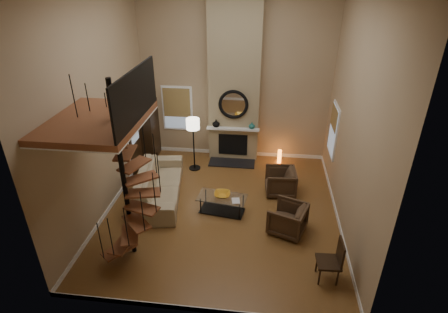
# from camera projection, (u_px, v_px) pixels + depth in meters

# --- Properties ---
(ground) EXTENTS (6.00, 6.50, 0.01)m
(ground) POSITION_uv_depth(u_px,v_px,m) (222.00, 210.00, 9.59)
(ground) COLOR olive
(ground) RESTS_ON ground
(back_wall) EXTENTS (6.00, 0.02, 5.50)m
(back_wall) POSITION_uv_depth(u_px,v_px,m) (235.00, 76.00, 11.15)
(back_wall) COLOR tan
(back_wall) RESTS_ON ground
(front_wall) EXTENTS (6.00, 0.02, 5.50)m
(front_wall) POSITION_uv_depth(u_px,v_px,m) (195.00, 190.00, 5.45)
(front_wall) COLOR tan
(front_wall) RESTS_ON ground
(left_wall) EXTENTS (0.02, 6.50, 5.50)m
(left_wall) POSITION_uv_depth(u_px,v_px,m) (98.00, 108.00, 8.62)
(left_wall) COLOR tan
(left_wall) RESTS_ON ground
(right_wall) EXTENTS (0.02, 6.50, 5.50)m
(right_wall) POSITION_uv_depth(u_px,v_px,m) (355.00, 119.00, 7.98)
(right_wall) COLOR tan
(right_wall) RESTS_ON ground
(baseboard_back) EXTENTS (6.00, 0.02, 0.12)m
(baseboard_back) POSITION_uv_depth(u_px,v_px,m) (234.00, 153.00, 12.40)
(baseboard_back) COLOR white
(baseboard_back) RESTS_ON ground
(baseboard_front) EXTENTS (6.00, 0.02, 0.12)m
(baseboard_front) POSITION_uv_depth(u_px,v_px,m) (201.00, 310.00, 6.72)
(baseboard_front) COLOR white
(baseboard_front) RESTS_ON ground
(baseboard_left) EXTENTS (0.02, 6.50, 0.12)m
(baseboard_left) POSITION_uv_depth(u_px,v_px,m) (115.00, 200.00, 9.88)
(baseboard_left) COLOR white
(baseboard_left) RESTS_ON ground
(baseboard_right) EXTENTS (0.02, 6.50, 0.12)m
(baseboard_right) POSITION_uv_depth(u_px,v_px,m) (337.00, 216.00, 9.24)
(baseboard_right) COLOR white
(baseboard_right) RESTS_ON ground
(chimney_breast) EXTENTS (1.60, 0.38, 5.50)m
(chimney_breast) POSITION_uv_depth(u_px,v_px,m) (234.00, 77.00, 10.99)
(chimney_breast) COLOR #968561
(chimney_breast) RESTS_ON ground
(hearth) EXTENTS (1.50, 0.60, 0.04)m
(hearth) POSITION_uv_depth(u_px,v_px,m) (232.00, 163.00, 11.83)
(hearth) COLOR black
(hearth) RESTS_ON ground
(firebox) EXTENTS (0.95, 0.02, 0.72)m
(firebox) POSITION_uv_depth(u_px,v_px,m) (233.00, 145.00, 11.84)
(firebox) COLOR black
(firebox) RESTS_ON chimney_breast
(mantel) EXTENTS (1.70, 0.18, 0.06)m
(mantel) POSITION_uv_depth(u_px,v_px,m) (233.00, 129.00, 11.49)
(mantel) COLOR white
(mantel) RESTS_ON chimney_breast
(mirror_frame) EXTENTS (0.94, 0.10, 0.94)m
(mirror_frame) POSITION_uv_depth(u_px,v_px,m) (233.00, 105.00, 11.17)
(mirror_frame) COLOR black
(mirror_frame) RESTS_ON chimney_breast
(mirror_disc) EXTENTS (0.80, 0.01, 0.80)m
(mirror_disc) POSITION_uv_depth(u_px,v_px,m) (233.00, 104.00, 11.18)
(mirror_disc) COLOR white
(mirror_disc) RESTS_ON chimney_breast
(vase_left) EXTENTS (0.24, 0.24, 0.25)m
(vase_left) POSITION_uv_depth(u_px,v_px,m) (216.00, 123.00, 11.51)
(vase_left) COLOR black
(vase_left) RESTS_ON mantel
(vase_right) EXTENTS (0.20, 0.20, 0.21)m
(vase_right) POSITION_uv_depth(u_px,v_px,m) (252.00, 125.00, 11.40)
(vase_right) COLOR #1B615B
(vase_right) RESTS_ON mantel
(window_back) EXTENTS (1.02, 0.06, 1.52)m
(window_back) POSITION_uv_depth(u_px,v_px,m) (177.00, 108.00, 11.86)
(window_back) COLOR white
(window_back) RESTS_ON back_wall
(window_right) EXTENTS (0.06, 1.02, 1.52)m
(window_right) POSITION_uv_depth(u_px,v_px,m) (334.00, 129.00, 10.27)
(window_right) COLOR white
(window_right) RESTS_ON right_wall
(entry_door) EXTENTS (0.10, 1.05, 2.16)m
(entry_door) POSITION_uv_depth(u_px,v_px,m) (134.00, 140.00, 10.99)
(entry_door) COLOR white
(entry_door) RESTS_ON ground
(loft) EXTENTS (1.70, 2.20, 1.09)m
(loft) POSITION_uv_depth(u_px,v_px,m) (102.00, 119.00, 6.71)
(loft) COLOR brown
(loft) RESTS_ON left_wall
(spiral_stair) EXTENTS (1.47, 1.47, 4.06)m
(spiral_stair) POSITION_uv_depth(u_px,v_px,m) (125.00, 185.00, 7.37)
(spiral_stair) COLOR black
(spiral_stair) RESTS_ON ground
(hutch) EXTENTS (0.42, 0.90, 2.01)m
(hutch) POSITION_uv_depth(u_px,v_px,m) (150.00, 130.00, 11.92)
(hutch) COLOR black
(hutch) RESTS_ON ground
(sofa) EXTENTS (1.54, 2.98, 0.83)m
(sofa) POSITION_uv_depth(u_px,v_px,m) (159.00, 184.00, 9.98)
(sofa) COLOR tan
(sofa) RESTS_ON ground
(armchair_near) EXTENTS (0.90, 0.88, 0.77)m
(armchair_near) POSITION_uv_depth(u_px,v_px,m) (283.00, 182.00, 10.17)
(armchair_near) COLOR #453120
(armchair_near) RESTS_ON ground
(armchair_far) EXTENTS (1.07, 1.05, 0.76)m
(armchair_far) POSITION_uv_depth(u_px,v_px,m) (291.00, 220.00, 8.64)
(armchair_far) COLOR #453120
(armchair_far) RESTS_ON ground
(coffee_table) EXTENTS (1.34, 0.81, 0.46)m
(coffee_table) POSITION_uv_depth(u_px,v_px,m) (222.00, 202.00, 9.39)
(coffee_table) COLOR silver
(coffee_table) RESTS_ON ground
(bowl) EXTENTS (0.42, 0.42, 0.10)m
(bowl) POSITION_uv_depth(u_px,v_px,m) (222.00, 195.00, 9.34)
(bowl) COLOR gold
(bowl) RESTS_ON coffee_table
(book) EXTENTS (0.24, 0.30, 0.03)m
(book) POSITION_uv_depth(u_px,v_px,m) (235.00, 201.00, 9.14)
(book) COLOR gray
(book) RESTS_ON coffee_table
(floor_lamp) EXTENTS (0.41, 0.41, 1.71)m
(floor_lamp) POSITION_uv_depth(u_px,v_px,m) (193.00, 128.00, 10.89)
(floor_lamp) COLOR black
(floor_lamp) RESTS_ON ground
(accent_lamp) EXTENTS (0.13, 0.13, 0.46)m
(accent_lamp) POSITION_uv_depth(u_px,v_px,m) (279.00, 156.00, 11.74)
(accent_lamp) COLOR orange
(accent_lamp) RESTS_ON ground
(side_chair) EXTENTS (0.49, 0.49, 0.99)m
(side_chair) POSITION_uv_depth(u_px,v_px,m) (333.00, 259.00, 7.23)
(side_chair) COLOR black
(side_chair) RESTS_ON ground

